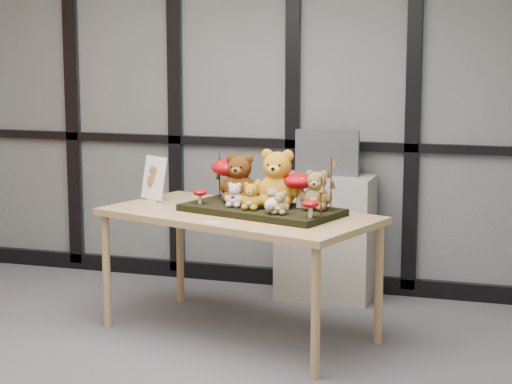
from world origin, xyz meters
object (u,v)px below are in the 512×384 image
(monitor, at_px, (327,153))
(mushroom_back_right, at_px, (300,188))
(diorama_tray, at_px, (261,210))
(bear_brown_medium, at_px, (240,175))
(display_table, at_px, (239,223))
(sign_holder, at_px, (154,180))
(bear_small_yellow, at_px, (251,195))
(bear_pooh_yellow, at_px, (277,175))
(mushroom_back_left, at_px, (231,176))
(mushroom_front_right, at_px, (311,208))
(mushroom_front_left, at_px, (200,196))
(bear_white_bow, at_px, (235,193))
(plush_cream_hedgehog, at_px, (273,205))
(cabinet, at_px, (325,237))
(bear_tan_back, at_px, (317,188))
(bear_beige_small, at_px, (280,201))

(monitor, bearing_deg, mushroom_back_right, -86.85)
(diorama_tray, xyz_separation_m, bear_brown_medium, (-0.18, 0.13, 0.18))
(display_table, xyz_separation_m, sign_holder, (-0.65, 0.23, 0.20))
(bear_brown_medium, xyz_separation_m, bear_small_yellow, (0.15, -0.23, -0.07))
(bear_pooh_yellow, relative_size, mushroom_back_right, 1.65)
(mushroom_back_left, bearing_deg, bear_pooh_yellow, -25.69)
(bear_brown_medium, bearing_deg, diorama_tray, -17.36)
(bear_pooh_yellow, relative_size, mushroom_back_left, 1.34)
(bear_brown_medium, relative_size, mushroom_front_right, 2.87)
(mushroom_front_left, relative_size, monitor, 0.22)
(bear_white_bow, xyz_separation_m, mushroom_front_left, (-0.23, 0.03, -0.03))
(mushroom_back_left, xyz_separation_m, monitor, (0.44, 0.75, 0.08))
(bear_small_yellow, xyz_separation_m, mushroom_back_right, (0.26, 0.15, 0.03))
(plush_cream_hedgehog, distance_m, mushroom_back_right, 0.26)
(plush_cream_hedgehog, distance_m, mushroom_front_left, 0.54)
(display_table, bearing_deg, diorama_tray, 26.57)
(mushroom_back_left, bearing_deg, cabinet, 58.98)
(display_table, distance_m, mushroom_back_right, 0.43)
(diorama_tray, bearing_deg, bear_white_bow, -143.24)
(bear_small_yellow, bearing_deg, bear_white_bow, 173.73)
(diorama_tray, distance_m, bear_white_bow, 0.19)
(bear_white_bow, distance_m, mushroom_front_right, 0.55)
(display_table, relative_size, monitor, 4.08)
(mushroom_back_left, bearing_deg, bear_white_bow, -67.22)
(bear_tan_back, bearing_deg, bear_beige_small, -110.68)
(bear_tan_back, distance_m, monitor, 0.97)
(display_table, relative_size, bear_beige_small, 12.04)
(mushroom_back_left, relative_size, monitor, 0.63)
(mushroom_front_left, height_order, cabinet, mushroom_front_left)
(mushroom_back_right, xyz_separation_m, monitor, (-0.05, 0.92, 0.10))
(bear_small_yellow, xyz_separation_m, mushroom_front_left, (-0.35, 0.09, -0.04))
(bear_white_bow, xyz_separation_m, mushroom_back_right, (0.38, 0.10, 0.03))
(diorama_tray, xyz_separation_m, bear_pooh_yellow, (0.08, 0.05, 0.21))
(display_table, distance_m, bear_small_yellow, 0.24)
(bear_tan_back, height_order, sign_holder, bear_tan_back)
(display_table, bearing_deg, bear_white_bow, -98.58)
(cabinet, bearing_deg, sign_holder, -142.62)
(diorama_tray, height_order, cabinet, cabinet)
(mushroom_back_right, bearing_deg, bear_small_yellow, -149.36)
(display_table, distance_m, mushroom_back_left, 0.36)
(display_table, height_order, sign_holder, sign_holder)
(bear_white_bow, height_order, mushroom_back_right, mushroom_back_right)
(monitor, bearing_deg, display_table, -107.51)
(mushroom_back_right, bearing_deg, cabinet, 93.21)
(mushroom_back_right, bearing_deg, mushroom_front_left, -173.98)
(bear_brown_medium, height_order, mushroom_front_right, bear_brown_medium)
(bear_tan_back, distance_m, mushroom_back_right, 0.11)
(bear_tan_back, bearing_deg, mushroom_back_right, -179.69)
(bear_tan_back, distance_m, bear_beige_small, 0.27)
(mushroom_back_right, bearing_deg, bear_brown_medium, 168.92)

